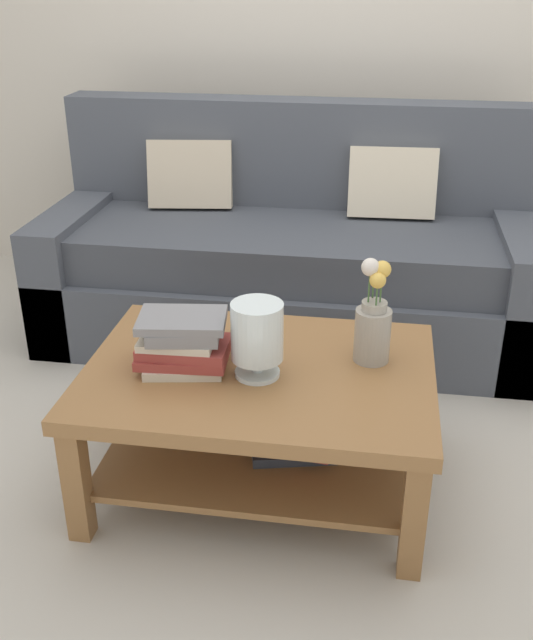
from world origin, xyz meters
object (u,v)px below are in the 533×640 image
book_stack_main (183,342)px  flower_pitcher (373,321)px  coffee_table (261,401)px  glass_hurricane_vase (257,334)px  couch (290,259)px

book_stack_main → flower_pitcher: 0.61m
coffee_table → book_stack_main: (-0.25, -0.03, 0.21)m
glass_hurricane_vase → coffee_table: bearing=85.4°
book_stack_main → couch: bearing=81.6°
book_stack_main → glass_hurricane_vase: glass_hurricane_vase is taller
book_stack_main → flower_pitcher: flower_pitcher is taller
glass_hurricane_vase → flower_pitcher: bearing=24.3°
flower_pitcher → couch: bearing=110.4°
couch → coffee_table: 1.22m
glass_hurricane_vase → flower_pitcher: flower_pitcher is taller
book_stack_main → glass_hurricane_vase: (0.24, -0.02, 0.06)m
flower_pitcher → glass_hurricane_vase: bearing=-155.7°
flower_pitcher → book_stack_main: bearing=-166.4°
glass_hurricane_vase → book_stack_main: bearing=176.4°
glass_hurricane_vase → flower_pitcher: 0.39m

